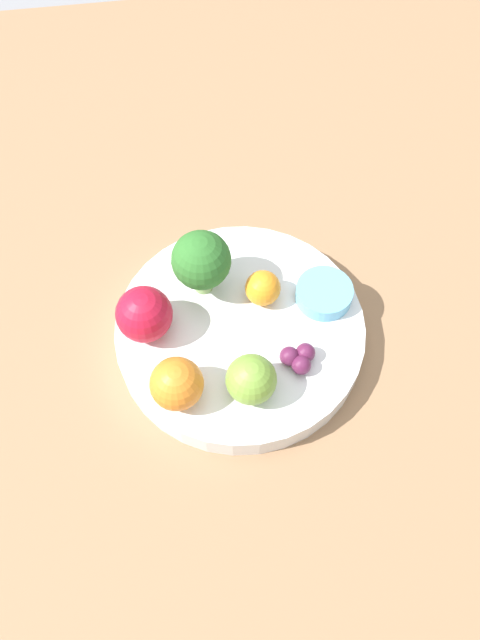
{
  "coord_description": "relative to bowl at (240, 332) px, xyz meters",
  "views": [
    {
      "loc": [
        0.31,
        -0.04,
        0.59
      ],
      "look_at": [
        0.0,
        0.0,
        0.06
      ],
      "focal_mm": 35.0,
      "sensor_mm": 36.0,
      "label": 1
    }
  ],
  "objects": [
    {
      "name": "orange_back",
      "position": [
        0.07,
        -0.07,
        0.04
      ],
      "size": [
        0.05,
        0.05,
        0.05
      ],
      "color": "orange",
      "rests_on": "bowl"
    },
    {
      "name": "apple_red",
      "position": [
        -0.01,
        -0.09,
        0.04
      ],
      "size": [
        0.06,
        0.06,
        0.06
      ],
      "color": "#B7142D",
      "rests_on": "bowl"
    },
    {
      "name": "orange_front",
      "position": [
        -0.03,
        0.03,
        0.03
      ],
      "size": [
        0.04,
        0.04,
        0.04
      ],
      "color": "orange",
      "rests_on": "bowl"
    },
    {
      "name": "table_surface",
      "position": [
        0.0,
        0.0,
        -0.02
      ],
      "size": [
        1.2,
        1.2,
        0.02
      ],
      "color": "#936D4C",
      "rests_on": "ground_plane"
    },
    {
      "name": "grape_cluster",
      "position": [
        0.05,
        0.05,
        0.02
      ],
      "size": [
        0.03,
        0.04,
        0.02
      ],
      "color": "#5B1E42",
      "rests_on": "bowl"
    },
    {
      "name": "bowl",
      "position": [
        0.0,
        0.0,
        0.0
      ],
      "size": [
        0.25,
        0.25,
        0.03
      ],
      "color": "white",
      "rests_on": "table_surface"
    },
    {
      "name": "small_cup",
      "position": [
        -0.02,
        0.09,
        0.02
      ],
      "size": [
        0.06,
        0.06,
        0.02
      ],
      "color": "#66B2DB",
      "rests_on": "bowl"
    },
    {
      "name": "ground_plane",
      "position": [
        0.0,
        0.0,
        -0.03
      ],
      "size": [
        6.0,
        6.0,
        0.0
      ],
      "primitive_type": "plane",
      "color": "gray"
    },
    {
      "name": "broccoli",
      "position": [
        -0.05,
        -0.03,
        0.06
      ],
      "size": [
        0.06,
        0.06,
        0.08
      ],
      "color": "#8CB76B",
      "rests_on": "bowl"
    },
    {
      "name": "apple_green",
      "position": [
        0.07,
        -0.0,
        0.04
      ],
      "size": [
        0.05,
        0.05,
        0.05
      ],
      "color": "olive",
      "rests_on": "bowl"
    }
  ]
}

